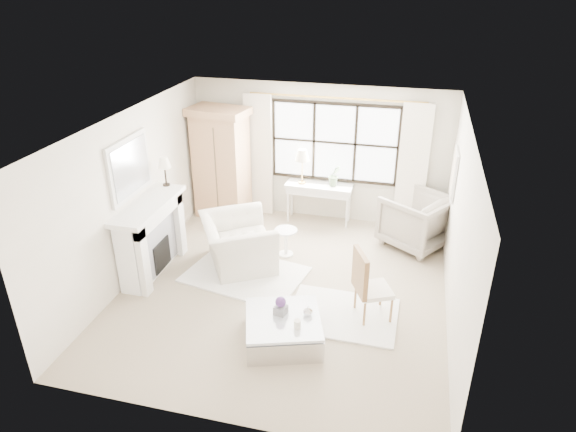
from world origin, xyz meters
name	(u,v)px	position (x,y,z in m)	size (l,w,h in m)	color
floor	(284,289)	(0.00, 0.00, 0.00)	(5.50, 5.50, 0.00)	tan
ceiling	(283,124)	(0.00, 0.00, 2.70)	(5.50, 5.50, 0.00)	white
wall_back	(319,153)	(0.00, 2.75, 1.35)	(5.00, 5.00, 0.00)	beige
wall_front	(216,327)	(0.00, -2.75, 1.35)	(5.00, 5.00, 0.00)	beige
wall_left	(132,196)	(-2.50, 0.00, 1.35)	(5.50, 5.50, 0.00)	silver
wall_right	(459,232)	(2.50, 0.00, 1.35)	(5.50, 5.50, 0.00)	beige
window_pane	(335,142)	(0.30, 2.73, 1.60)	(2.40, 0.02, 1.50)	white
window_frame	(334,143)	(0.30, 2.72, 1.60)	(2.50, 0.04, 1.50)	black
curtain_rod	(336,98)	(0.30, 2.67, 2.47)	(0.04, 0.04, 3.30)	#B88E40
curtain_left	(259,156)	(-1.20, 2.65, 1.24)	(0.55, 0.10, 2.47)	silver
curtain_right	(412,169)	(1.80, 2.65, 1.24)	(0.55, 0.10, 2.47)	white
fireplace	(150,237)	(-2.27, 0.00, 0.65)	(0.58, 1.66, 1.26)	white
mirror_frame	(129,167)	(-2.47, 0.00, 1.84)	(0.05, 1.15, 0.95)	silver
mirror_glass	(131,168)	(-2.44, 0.00, 1.84)	(0.02, 1.00, 0.80)	#B3B7BF
art_frame	(454,174)	(2.47, 1.70, 1.55)	(0.04, 0.62, 0.82)	silver
art_canvas	(453,174)	(2.45, 1.70, 1.55)	(0.01, 0.52, 0.72)	beige
mantel_lamp	(164,164)	(-2.27, 0.73, 1.65)	(0.22, 0.22, 0.51)	black
armoire	(221,163)	(-1.87, 2.31, 1.14)	(1.22, 0.87, 2.24)	tan
console_table	(319,203)	(0.07, 2.50, 0.40)	(1.31, 0.49, 0.80)	silver
console_lamp	(302,156)	(-0.27, 2.49, 1.36)	(0.28, 0.28, 0.69)	#A67D39
orchid_plant	(334,175)	(0.36, 2.51, 1.01)	(0.23, 0.19, 0.43)	#5E7950
side_table	(286,238)	(-0.23, 1.04, 0.33)	(0.40, 0.40, 0.51)	white
rug_left	(245,275)	(-0.73, 0.22, 0.02)	(1.88, 1.32, 0.03)	white
rug_right	(343,314)	(1.02, -0.46, 0.01)	(1.58, 1.18, 0.03)	white
club_armchair	(238,243)	(-0.95, 0.54, 0.42)	(1.29, 1.13, 0.84)	beige
wingback_chair	(416,220)	(1.96, 1.99, 0.49)	(1.05, 1.08, 0.99)	gray
french_chair	(372,299)	(1.41, -0.39, 0.31)	(0.64, 0.64, 1.08)	olive
coffee_table	(283,330)	(0.30, -1.22, 0.18)	(1.26, 1.26, 0.38)	silver
planter_box	(281,310)	(0.25, -1.13, 0.44)	(0.16, 0.16, 0.12)	slate
planter_flowers	(281,302)	(0.25, -1.13, 0.57)	(0.15, 0.15, 0.15)	#552E73
pillar_candle	(297,324)	(0.54, -1.38, 0.44)	(0.09, 0.09, 0.12)	#EEE5D0
coffee_vase	(308,311)	(0.61, -1.07, 0.45)	(0.13, 0.13, 0.14)	white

